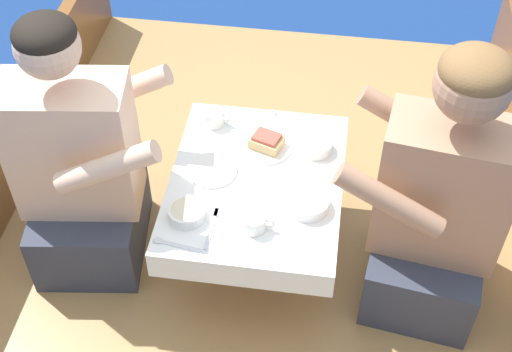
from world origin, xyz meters
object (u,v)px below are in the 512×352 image
person_port (80,170)px  sandwich (267,141)px  person_starboard (437,207)px  coffee_cup_port (255,222)px  coffee_cup_starboard (214,117)px

person_port → sandwich: 0.64m
sandwich → person_port: bearing=-160.6°
person_port → sandwich: bearing=12.0°
person_starboard → coffee_cup_port: size_ratio=9.83×
sandwich → coffee_cup_port: (0.01, -0.37, -0.00)m
person_starboard → sandwich: (-0.57, 0.23, -0.01)m
person_starboard → coffee_cup_port: bearing=21.7°
coffee_cup_starboard → person_port: bearing=-142.2°
person_starboard → person_port: bearing=7.2°
coffee_cup_starboard → person_starboard: bearing=-22.9°
sandwich → coffee_cup_starboard: 0.23m
person_starboard → coffee_cup_port: 0.58m
person_port → person_starboard: bearing=-8.2°
sandwich → coffee_cup_starboard: bearing=154.2°
sandwich → coffee_cup_starboard: coffee_cup_starboard is taller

